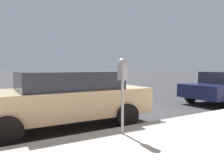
# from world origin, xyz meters

# --- Properties ---
(ground_plane) EXTENTS (220.00, 220.00, 0.00)m
(ground_plane) POSITION_xyz_m (0.00, 0.00, 0.00)
(ground_plane) COLOR #333335
(parking_meter) EXTENTS (0.21, 0.19, 1.62)m
(parking_meter) POSITION_xyz_m (-2.68, 0.78, 1.41)
(parking_meter) COLOR gray
(parking_meter) RESTS_ON sidewalk
(car_tan) EXTENTS (2.10, 4.66, 1.48)m
(car_tan) POSITION_xyz_m (-0.94, 1.45, 0.79)
(car_tan) COLOR tan
(car_tan) RESTS_ON ground_plane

